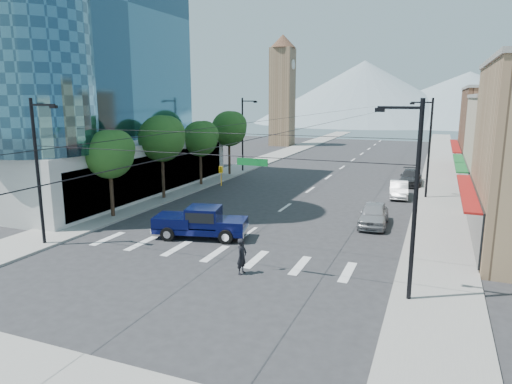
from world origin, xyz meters
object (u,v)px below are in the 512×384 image
Objects in this scene: pickup_truck at (200,222)px; pedestrian at (242,256)px; parked_car_far at (411,177)px; parked_car_mid at (399,189)px; parked_car_near at (374,214)px.

pickup_truck is 3.38× the size of pedestrian.
pedestrian is 0.35× the size of parked_car_far.
pickup_truck is at bearing -127.00° from parked_car_mid.
pedestrian is at bearing -104.31° from parked_car_far.
parked_car_near is at bearing -99.83° from parked_car_mid.
parked_car_mid is (10.98, 17.70, -0.33)m from pickup_truck.
parked_car_far is (6.60, 29.35, -0.17)m from pedestrian.
parked_car_near is 10.58m from parked_car_mid.
pickup_truck is 12.40m from parked_car_near.
parked_car_far is (1.50, 17.46, -0.04)m from parked_car_near.
parked_car_near is at bearing 22.27° from pickup_truck.
pedestrian reaches higher than parked_car_near.
pickup_truck reaches higher than parked_car_far.
pedestrian is 0.42× the size of parked_car_mid.
pedestrian reaches higher than parked_car_mid.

